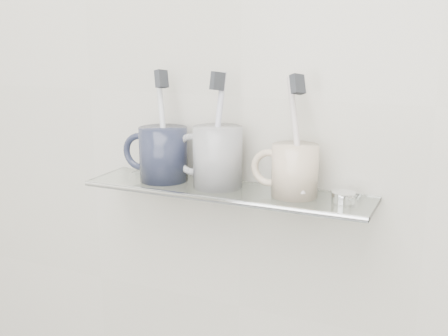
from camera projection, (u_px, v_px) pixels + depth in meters
The scene contains 18 objects.
wall_back at pixel (241, 97), 0.98m from camera, with size 2.50×2.50×0.00m, color beige.
shelf_glass at pixel (226, 191), 0.96m from camera, with size 0.50×0.12×0.01m, color silver.
shelf_rail at pixel (212, 199), 0.91m from camera, with size 0.01×0.01×0.50m, color silver.
bracket_left at pixel (137, 178), 1.09m from camera, with size 0.02×0.02×0.03m, color silver.
bracket_right at pixel (355, 204), 0.92m from camera, with size 0.02×0.02×0.03m, color silver.
mug_left at pixel (163, 154), 1.00m from camera, with size 0.09×0.09×0.10m, color black.
mug_left_handle at pixel (140, 152), 1.02m from camera, with size 0.07×0.07×0.01m, color black.
toothbrush_left at pixel (163, 125), 0.99m from camera, with size 0.01×0.01×0.19m, color silver.
bristles_left at pixel (162, 79), 0.97m from camera, with size 0.01×0.02×0.03m, color #282A2F.
mug_center at pixel (218, 157), 0.96m from camera, with size 0.08×0.08×0.10m, color silver.
mug_center_handle at pixel (192, 155), 0.98m from camera, with size 0.07×0.07×0.01m, color silver.
toothbrush_center at pixel (218, 129), 0.94m from camera, with size 0.01×0.01×0.19m, color silver.
bristles_center at pixel (217, 81), 0.93m from camera, with size 0.01×0.02×0.03m, color #282A2F.
mug_right at pixel (295, 171), 0.90m from camera, with size 0.08×0.08×0.09m, color beige.
mug_right_handle at pixel (269, 168), 0.92m from camera, with size 0.06×0.06×0.01m, color beige.
toothbrush_right at pixel (296, 135), 0.89m from camera, with size 0.01×0.01×0.19m, color beige.
bristles_right at pixel (298, 84), 0.87m from camera, with size 0.01×0.02×0.03m, color #282A2F.
chrome_cap at pixel (343, 197), 0.88m from camera, with size 0.04×0.04×0.02m, color silver.
Camera 1 is at (0.37, 0.20, 1.36)m, focal length 45.00 mm.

